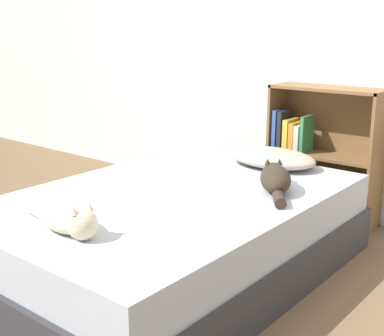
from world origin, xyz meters
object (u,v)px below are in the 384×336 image
pillow (272,158)px  cat_light (67,219)px  cat_dark (275,179)px  bookshelf (321,150)px  bed (174,234)px

pillow → cat_light: cat_light is taller
pillow → cat_dark: 0.50m
pillow → cat_dark: size_ratio=1.31×
pillow → bookshelf: (0.08, 0.50, -0.03)m
bed → bookshelf: bookshelf is taller
bed → cat_light: bearing=-89.3°
bed → pillow: bearing=81.7°
bookshelf → cat_light: bearing=-95.5°
pillow → cat_light: size_ratio=1.12×
pillow → cat_dark: cat_dark is taller
bed → pillow: size_ratio=3.52×
cat_light → cat_dark: bearing=77.1°
cat_dark → bookshelf: bookshelf is taller
bookshelf → cat_dark: bearing=-78.4°
bed → bookshelf: (0.20, 1.28, 0.25)m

